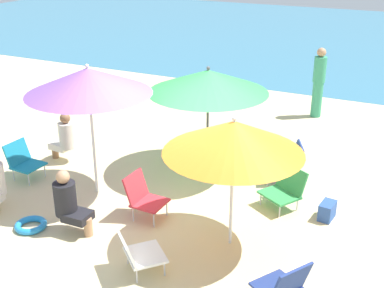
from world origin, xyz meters
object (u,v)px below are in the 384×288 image
person_c (69,202)px  umbrella_purple (88,81)px  beach_chair_c (287,163)px  beach_chair_e (285,188)px  person_b (319,82)px  beach_bag (327,211)px  beach_chair_f (143,196)px  beach_chair_d (283,284)px  person_a (65,137)px  swim_ring (31,225)px  umbrella_green (208,81)px  beach_chair_b (138,252)px  umbrella_orange (234,137)px  beach_chair_a (23,160)px

person_c → umbrella_purple: bearing=106.4°
beach_chair_c → beach_chair_e: bearing=80.9°
beach_chair_c → person_b: size_ratio=0.48×
beach_chair_c → beach_bag: (0.88, -0.91, -0.21)m
beach_chair_f → beach_chair_d: bearing=-22.0°
beach_chair_d → person_c: (-3.11, 0.29, 0.11)m
person_a → beach_chair_d: bearing=160.5°
person_c → beach_bag: person_c is taller
beach_chair_d → beach_chair_f: size_ratio=1.00×
umbrella_purple → person_a: size_ratio=2.25×
beach_chair_f → swim_ring: 1.63m
umbrella_green → person_a: (-2.45, -0.79, -1.13)m
beach_chair_b → beach_bag: size_ratio=2.30×
beach_chair_e → umbrella_purple: bearing=-42.0°
beach_chair_d → beach_bag: 2.18m
beach_chair_c → beach_bag: beach_chair_c is taller
beach_chair_e → person_a: person_a is taller
beach_chair_b → beach_chair_f: beach_chair_f is taller
person_b → person_c: bearing=-64.0°
beach_chair_c → beach_chair_e: size_ratio=1.03×
beach_chair_e → person_c: bearing=-20.3°
beach_chair_d → beach_chair_f: 2.61m
umbrella_purple → beach_chair_b: bearing=-41.5°
person_c → umbrella_green: bearing=69.4°
umbrella_purple → beach_chair_b: size_ratio=2.91×
beach_chair_b → beach_chair_f: size_ratio=1.08×
beach_chair_d → person_c: person_c is taller
umbrella_purple → beach_chair_e: size_ratio=2.86×
umbrella_orange → person_c: bearing=-161.9°
umbrella_green → beach_chair_a: bearing=-148.3°
person_b → person_c: person_b is taller
umbrella_purple → beach_chair_b: umbrella_purple is taller
beach_chair_f → person_a: person_a is taller
beach_chair_f → person_b: 5.61m
person_c → beach_chair_b: bearing=-17.8°
beach_chair_a → beach_bag: bearing=13.0°
beach_chair_a → beach_chair_e: (4.23, 0.99, -0.03)m
beach_chair_c → person_b: person_b is taller
umbrella_purple → beach_bag: 3.97m
umbrella_orange → person_a: size_ratio=1.94×
person_b → swim_ring: person_b is taller
person_a → beach_bag: (4.69, 0.05, -0.35)m
person_a → beach_bag: 4.70m
person_b → beach_bag: (1.17, -4.33, -0.67)m
beach_chair_c → beach_chair_d: (0.85, -3.08, 0.01)m
beach_chair_c → umbrella_orange: bearing=62.2°
umbrella_purple → beach_bag: size_ratio=6.69×
beach_chair_a → umbrella_green: bearing=34.3°
umbrella_orange → beach_chair_c: umbrella_orange is taller
beach_chair_d → person_c: bearing=26.2°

